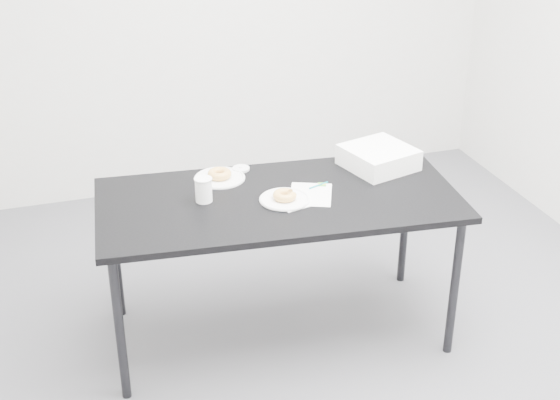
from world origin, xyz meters
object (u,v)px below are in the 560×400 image
object	(u,v)px
plate_near	(285,199)
donut_far	(219,174)
table	(279,208)
donut_near	(285,195)
scorecard	(311,194)
bakery_box	(378,157)
pen	(319,185)
coffee_cup	(204,190)
plate_far	(220,178)

from	to	relation	value
plate_near	donut_far	xyz separation A→B (m)	(-0.23, 0.33, 0.02)
table	donut_near	size ratio (longest dim) A/B	15.85
scorecard	donut_far	xyz separation A→B (m)	(-0.37, 0.30, 0.03)
donut_far	bakery_box	distance (m)	0.81
plate_near	donut_near	bearing A→B (deg)	180.00
pen	bakery_box	bearing A→B (deg)	-2.04
pen	bakery_box	xyz separation A→B (m)	(0.37, 0.12, 0.05)
bakery_box	donut_far	bearing A→B (deg)	157.05
pen	donut_far	xyz separation A→B (m)	(-0.44, 0.23, 0.02)
plate_near	bakery_box	world-z (taller)	bakery_box
scorecard	pen	distance (m)	0.10
pen	coffee_cup	xyz separation A→B (m)	(-0.56, 0.01, 0.05)
pen	plate_far	xyz separation A→B (m)	(-0.44, 0.23, -0.00)
donut_near	donut_far	distance (m)	0.40
pen	plate_near	distance (m)	0.23
donut_near	bakery_box	distance (m)	0.61
bakery_box	scorecard	bearing A→B (deg)	-171.05
donut_near	plate_far	bearing A→B (deg)	125.42
scorecard	pen	bearing A→B (deg)	70.31
table	donut_far	bearing A→B (deg)	132.69
plate_far	donut_far	size ratio (longest dim) A/B	2.13
plate_near	donut_far	world-z (taller)	donut_far
bakery_box	coffee_cup	bearing A→B (deg)	171.34
plate_far	coffee_cup	size ratio (longest dim) A/B	2.13
scorecard	bakery_box	world-z (taller)	bakery_box
table	donut_near	bearing A→B (deg)	-64.36
donut_far	bakery_box	size ratio (longest dim) A/B	0.38
donut_near	donut_far	xyz separation A→B (m)	(-0.23, 0.33, -0.00)
coffee_cup	plate_far	bearing A→B (deg)	59.58
scorecard	coffee_cup	world-z (taller)	coffee_cup
pen	table	bearing A→B (deg)	173.15
scorecard	plate_far	distance (m)	0.48
scorecard	coffee_cup	bearing A→B (deg)	-167.43
pen	bakery_box	world-z (taller)	bakery_box
donut_near	bakery_box	world-z (taller)	bakery_box
coffee_cup	donut_near	bearing A→B (deg)	-17.01
plate_near	donut_far	bearing A→B (deg)	125.42
plate_far	bakery_box	size ratio (longest dim) A/B	0.80
table	donut_far	size ratio (longest dim) A/B	14.91
plate_near	donut_near	distance (m)	0.02
table	plate_far	bearing A→B (deg)	132.69
table	donut_near	xyz separation A→B (m)	(0.02, -0.04, 0.09)
coffee_cup	bakery_box	world-z (taller)	coffee_cup
plate_far	bakery_box	bearing A→B (deg)	-7.57
donut_near	plate_near	bearing A→B (deg)	0.00
plate_far	scorecard	bearing A→B (deg)	-39.42
plate_near	donut_far	size ratio (longest dim) A/B	2.00
donut_far	plate_near	bearing A→B (deg)	-54.58
scorecard	bakery_box	distance (m)	0.48
plate_near	coffee_cup	bearing A→B (deg)	162.99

